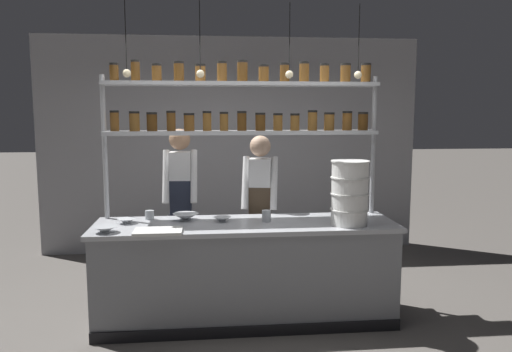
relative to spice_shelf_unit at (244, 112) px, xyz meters
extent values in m
plane|color=#5B5651|center=(-0.02, -0.33, -1.92)|extent=(40.00, 40.00, 0.00)
cube|color=#939399|center=(-0.02, 2.09, -0.47)|extent=(5.14, 0.12, 2.92)
cube|color=gray|center=(-0.02, -0.33, -1.48)|extent=(2.68, 0.72, 0.88)
cube|color=#ADAFB5|center=(-0.02, -0.33, -1.02)|extent=(2.74, 0.76, 0.04)
cube|color=black|center=(-0.02, -0.69, -1.87)|extent=(2.68, 0.03, 0.10)
cylinder|color=#ADAFB5|center=(-1.30, 0.00, -0.79)|extent=(0.04, 0.04, 2.26)
cylinder|color=#ADAFB5|center=(1.27, 0.00, -0.79)|extent=(0.04, 0.04, 2.26)
cube|color=#ADAFB5|center=(-0.02, 0.00, -0.20)|extent=(2.58, 0.28, 0.04)
cylinder|color=brown|center=(-1.21, 0.00, -0.09)|extent=(0.08, 0.08, 0.17)
cylinder|color=black|center=(-1.21, 0.00, 0.00)|extent=(0.08, 0.08, 0.02)
cylinder|color=brown|center=(-1.02, 0.00, -0.10)|extent=(0.10, 0.10, 0.16)
cylinder|color=black|center=(-1.02, 0.00, -0.01)|extent=(0.10, 0.10, 0.02)
cylinder|color=#513314|center=(-0.86, 0.00, -0.10)|extent=(0.10, 0.10, 0.16)
cylinder|color=black|center=(-0.86, 0.00, -0.01)|extent=(0.10, 0.10, 0.02)
cylinder|color=brown|center=(-0.69, 0.00, -0.10)|extent=(0.08, 0.08, 0.17)
cylinder|color=black|center=(-0.69, 0.00, 0.00)|extent=(0.09, 0.09, 0.02)
cylinder|color=brown|center=(-0.52, 0.00, -0.11)|extent=(0.10, 0.10, 0.15)
cylinder|color=black|center=(-0.52, 0.00, -0.02)|extent=(0.10, 0.10, 0.02)
cylinder|color=brown|center=(-0.35, 0.00, -0.10)|extent=(0.08, 0.08, 0.17)
cylinder|color=black|center=(-0.35, 0.00, 0.00)|extent=(0.08, 0.08, 0.02)
cylinder|color=brown|center=(-0.19, 0.00, -0.10)|extent=(0.08, 0.08, 0.16)
cylinder|color=black|center=(-0.19, 0.00, -0.01)|extent=(0.08, 0.08, 0.02)
cylinder|color=#513314|center=(-0.02, 0.00, -0.10)|extent=(0.09, 0.09, 0.17)
cylinder|color=black|center=(-0.02, 0.00, 0.00)|extent=(0.09, 0.09, 0.02)
cylinder|color=#513314|center=(0.15, 0.00, -0.10)|extent=(0.10, 0.10, 0.15)
cylinder|color=black|center=(0.15, 0.00, -0.02)|extent=(0.10, 0.10, 0.02)
cylinder|color=brown|center=(0.32, 0.00, -0.11)|extent=(0.09, 0.09, 0.15)
cylinder|color=black|center=(0.32, 0.00, -0.02)|extent=(0.09, 0.09, 0.02)
cylinder|color=brown|center=(0.49, 0.00, -0.11)|extent=(0.09, 0.09, 0.14)
cylinder|color=black|center=(0.49, 0.00, -0.03)|extent=(0.09, 0.09, 0.02)
cylinder|color=brown|center=(0.66, 0.00, -0.09)|extent=(0.09, 0.09, 0.17)
cylinder|color=black|center=(0.66, 0.00, 0.00)|extent=(0.09, 0.09, 0.02)
cylinder|color=brown|center=(0.83, 0.00, -0.10)|extent=(0.10, 0.10, 0.15)
cylinder|color=black|center=(0.83, 0.00, -0.02)|extent=(0.10, 0.10, 0.02)
cylinder|color=brown|center=(1.00, 0.00, -0.10)|extent=(0.09, 0.09, 0.17)
cylinder|color=black|center=(1.00, 0.00, 0.00)|extent=(0.09, 0.09, 0.02)
cylinder|color=#513314|center=(1.16, 0.00, -0.10)|extent=(0.10, 0.10, 0.16)
cylinder|color=black|center=(1.16, 0.00, -0.01)|extent=(0.10, 0.10, 0.02)
cube|color=#ADAFB5|center=(-0.02, 0.00, 0.26)|extent=(2.58, 0.28, 0.04)
cylinder|color=#513314|center=(-1.19, 0.00, 0.35)|extent=(0.08, 0.08, 0.14)
cylinder|color=black|center=(-1.19, 0.00, 0.43)|extent=(0.08, 0.08, 0.02)
cylinder|color=#513314|center=(-1.00, 0.00, 0.36)|extent=(0.08, 0.08, 0.17)
cylinder|color=black|center=(-1.00, 0.00, 0.46)|extent=(0.08, 0.08, 0.02)
cylinder|color=brown|center=(-0.81, 0.00, 0.35)|extent=(0.09, 0.09, 0.14)
cylinder|color=black|center=(-0.81, 0.00, 0.43)|extent=(0.09, 0.09, 0.02)
cylinder|color=#513314|center=(-0.61, 0.00, 0.36)|extent=(0.10, 0.10, 0.16)
cylinder|color=black|center=(-0.61, 0.00, 0.45)|extent=(0.10, 0.10, 0.02)
cylinder|color=brown|center=(-0.41, 0.00, 0.35)|extent=(0.10, 0.10, 0.14)
cylinder|color=black|center=(-0.41, 0.00, 0.43)|extent=(0.10, 0.10, 0.02)
cylinder|color=brown|center=(-0.21, 0.00, 0.36)|extent=(0.09, 0.09, 0.17)
cylinder|color=black|center=(-0.21, 0.00, 0.46)|extent=(0.10, 0.10, 0.02)
cylinder|color=#513314|center=(-0.02, 0.00, 0.37)|extent=(0.10, 0.10, 0.18)
cylinder|color=black|center=(-0.02, 0.00, 0.47)|extent=(0.10, 0.10, 0.02)
cylinder|color=brown|center=(0.19, 0.00, 0.35)|extent=(0.10, 0.10, 0.14)
cylinder|color=black|center=(0.19, 0.00, 0.43)|extent=(0.10, 0.10, 0.02)
cylinder|color=#513314|center=(0.39, 0.00, 0.36)|extent=(0.09, 0.09, 0.16)
cylinder|color=black|center=(0.39, 0.00, 0.45)|extent=(0.09, 0.09, 0.02)
cylinder|color=brown|center=(0.57, 0.00, 0.36)|extent=(0.09, 0.09, 0.17)
cylinder|color=black|center=(0.57, 0.00, 0.46)|extent=(0.10, 0.10, 0.02)
cylinder|color=brown|center=(0.77, 0.00, 0.36)|extent=(0.09, 0.09, 0.16)
cylinder|color=black|center=(0.77, 0.00, 0.44)|extent=(0.09, 0.09, 0.02)
cylinder|color=brown|center=(0.98, 0.00, 0.36)|extent=(0.10, 0.10, 0.16)
cylinder|color=black|center=(0.98, 0.00, 0.45)|extent=(0.10, 0.10, 0.02)
cylinder|color=brown|center=(1.18, 0.00, 0.36)|extent=(0.09, 0.09, 0.16)
cylinder|color=black|center=(1.18, 0.00, 0.45)|extent=(0.10, 0.10, 0.02)
cylinder|color=black|center=(-0.72, 0.52, -1.50)|extent=(0.11, 0.11, 0.84)
cylinder|color=black|center=(-0.56, 0.51, -1.50)|extent=(0.11, 0.11, 0.84)
cube|color=#232838|center=(-0.64, 0.52, -0.90)|extent=(0.23, 0.18, 0.36)
cube|color=white|center=(-0.64, 0.52, -0.57)|extent=(0.23, 0.19, 0.30)
sphere|color=#A37A5B|center=(-0.64, 0.52, -0.29)|extent=(0.22, 0.22, 0.22)
cylinder|color=white|center=(-0.78, 0.46, -0.67)|extent=(0.08, 0.26, 0.55)
cylinder|color=white|center=(-0.49, 0.45, -0.67)|extent=(0.08, 0.26, 0.55)
cylinder|color=black|center=(0.10, 0.27, -1.52)|extent=(0.11, 0.11, 0.81)
cylinder|color=black|center=(0.26, 0.24, -1.52)|extent=(0.11, 0.11, 0.81)
cube|color=#473828|center=(0.18, 0.26, -0.94)|extent=(0.25, 0.21, 0.35)
cube|color=white|center=(0.18, 0.26, -0.62)|extent=(0.25, 0.22, 0.29)
sphere|color=tan|center=(0.18, 0.26, -0.35)|extent=(0.21, 0.21, 0.21)
cylinder|color=white|center=(0.03, 0.23, -0.71)|extent=(0.12, 0.26, 0.53)
cylinder|color=white|center=(0.31, 0.17, -0.71)|extent=(0.12, 0.26, 0.53)
cylinder|color=white|center=(0.90, -0.50, -0.94)|extent=(0.32, 0.32, 0.13)
cylinder|color=silver|center=(0.90, -0.50, -0.86)|extent=(0.34, 0.34, 0.01)
cylinder|color=white|center=(0.90, -0.50, -0.79)|extent=(0.32, 0.32, 0.13)
cylinder|color=silver|center=(0.90, -0.50, -0.72)|extent=(0.34, 0.34, 0.01)
cylinder|color=white|center=(0.90, -0.50, -0.65)|extent=(0.32, 0.32, 0.13)
cylinder|color=silver|center=(0.90, -0.50, -0.58)|extent=(0.34, 0.34, 0.01)
cylinder|color=white|center=(0.90, -0.50, -0.51)|extent=(0.32, 0.32, 0.13)
cylinder|color=silver|center=(0.90, -0.50, -0.43)|extent=(0.34, 0.34, 0.01)
cube|color=silver|center=(-0.77, -0.62, -0.99)|extent=(0.40, 0.26, 0.02)
cylinder|color=silver|center=(-0.23, -0.26, -1.00)|extent=(0.07, 0.07, 0.01)
cone|color=silver|center=(-0.23, -0.26, -0.98)|extent=(0.16, 0.16, 0.04)
cylinder|color=silver|center=(-1.09, -0.24, -1.00)|extent=(0.07, 0.07, 0.01)
cone|color=silver|center=(-1.09, -0.24, -0.98)|extent=(0.17, 0.17, 0.05)
cylinder|color=#B2B7BC|center=(-1.21, -0.58, -1.00)|extent=(0.09, 0.09, 0.01)
cone|color=#B2B7BC|center=(-1.21, -0.58, -0.98)|extent=(0.20, 0.20, 0.06)
cylinder|color=silver|center=(-0.56, -0.17, -1.00)|extent=(0.11, 0.11, 0.01)
cone|color=silver|center=(-0.56, -0.17, -0.97)|extent=(0.24, 0.24, 0.07)
cylinder|color=#B2B7BC|center=(-0.90, -0.09, -0.96)|extent=(0.08, 0.08, 0.08)
cylinder|color=#B2B7BC|center=(0.18, -0.30, -0.95)|extent=(0.08, 0.08, 0.11)
cylinder|color=black|center=(-1.03, -0.33, 0.63)|extent=(0.01, 0.01, 0.62)
sphere|color=#F9E5B2|center=(-1.03, -0.33, 0.33)|extent=(0.07, 0.07, 0.07)
cylinder|color=black|center=(-0.41, -0.33, 0.63)|extent=(0.01, 0.01, 0.62)
sphere|color=#F9E5B2|center=(-0.41, -0.33, 0.33)|extent=(0.07, 0.07, 0.07)
cylinder|color=black|center=(0.37, -0.33, 0.63)|extent=(0.01, 0.01, 0.62)
sphere|color=#F9E5B2|center=(0.37, -0.33, 0.33)|extent=(0.07, 0.07, 0.07)
cylinder|color=black|center=(1.00, -0.33, 0.63)|extent=(0.01, 0.01, 0.62)
sphere|color=#F9E5B2|center=(1.00, -0.33, 0.33)|extent=(0.07, 0.07, 0.07)
camera|label=1|loc=(-0.38, -4.75, 0.01)|focal=35.00mm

